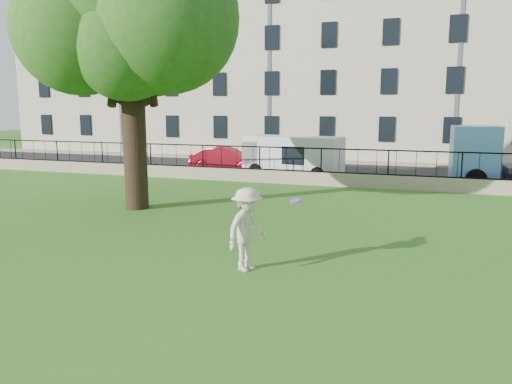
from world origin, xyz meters
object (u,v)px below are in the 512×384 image
at_px(frisbee, 295,201).
at_px(red_sedan, 226,159).
at_px(man, 247,229).
at_px(white_van, 293,157).
at_px(tree, 127,8).

distance_m(frisbee, red_sedan, 16.86).
height_order(man, white_van, white_van).
distance_m(tree, white_van, 11.84).
bearing_deg(frisbee, white_van, 105.64).
height_order(frisbee, red_sedan, frisbee).
distance_m(tree, red_sedan, 12.51).
bearing_deg(frisbee, man, -121.92).
distance_m(tree, frisbee, 9.74).
distance_m(man, frisbee, 1.50).
xyz_separation_m(frisbee, white_van, (-3.86, 13.80, -0.34)).
bearing_deg(tree, man, -39.65).
bearing_deg(red_sedan, frisbee, -154.66).
bearing_deg(frisbee, tree, 150.42).
height_order(frisbee, white_van, white_van).
bearing_deg(white_van, tree, -100.18).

